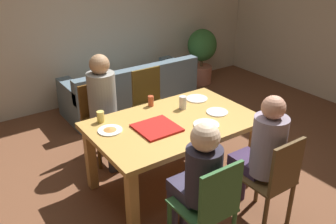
# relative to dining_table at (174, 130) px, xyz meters

# --- Properties ---
(ground_plane) EXTENTS (20.00, 20.00, 0.00)m
(ground_plane) POSITION_rel_dining_table_xyz_m (0.00, 0.00, -0.65)
(ground_plane) COLOR brown
(back_wall) EXTENTS (6.83, 0.12, 2.92)m
(back_wall) POSITION_rel_dining_table_xyz_m (0.00, 2.64, 0.81)
(back_wall) COLOR beige
(back_wall) RESTS_ON ground
(side_wall_right) EXTENTS (0.12, 4.49, 2.92)m
(side_wall_right) POSITION_rel_dining_table_xyz_m (3.41, 0.79, 0.81)
(side_wall_right) COLOR beige
(side_wall_right) RESTS_ON ground
(dining_table) EXTENTS (1.65, 1.04, 0.75)m
(dining_table) POSITION_rel_dining_table_xyz_m (0.00, 0.00, 0.00)
(dining_table) COLOR #BE9045
(dining_table) RESTS_ON ground
(chair_0) EXTENTS (0.41, 0.45, 0.88)m
(chair_0) POSITION_rel_dining_table_xyz_m (-0.35, 0.98, -0.17)
(chair_0) COLOR brown
(chair_0) RESTS_ON ground
(person_0) EXTENTS (0.32, 0.53, 1.27)m
(person_0) POSITION_rel_dining_table_xyz_m (-0.35, 0.84, 0.10)
(person_0) COLOR #2F2F39
(person_0) RESTS_ON ground
(chair_1) EXTENTS (0.39, 0.45, 0.92)m
(chair_1) POSITION_rel_dining_table_xyz_m (0.34, -1.00, -0.14)
(chair_1) COLOR brown
(chair_1) RESTS_ON ground
(person_1) EXTENTS (0.29, 0.52, 1.26)m
(person_1) POSITION_rel_dining_table_xyz_m (0.34, -0.85, 0.08)
(person_1) COLOR #3C2B4A
(person_1) RESTS_ON ground
(chair_2) EXTENTS (0.42, 0.43, 0.93)m
(chair_2) POSITION_rel_dining_table_xyz_m (-0.35, -0.98, -0.12)
(chair_2) COLOR #356634
(chair_2) RESTS_ON ground
(person_2) EXTENTS (0.29, 0.50, 1.20)m
(person_2) POSITION_rel_dining_table_xyz_m (-0.35, -0.82, 0.06)
(person_2) COLOR #3D374E
(person_2) RESTS_ON ground
(chair_3) EXTENTS (0.42, 0.42, 0.93)m
(chair_3) POSITION_rel_dining_table_xyz_m (0.34, 0.96, -0.15)
(chair_3) COLOR #564017
(chair_3) RESTS_ON ground
(pizza_box_0) EXTENTS (0.38, 0.38, 0.02)m
(pizza_box_0) POSITION_rel_dining_table_xyz_m (-0.23, -0.04, 0.11)
(pizza_box_0) COLOR #B21B16
(pizza_box_0) RESTS_ON dining_table
(plate_0) EXTENTS (0.24, 0.24, 0.01)m
(plate_0) POSITION_rel_dining_table_xyz_m (0.53, 0.30, 0.11)
(plate_0) COLOR white
(plate_0) RESTS_ON dining_table
(plate_1) EXTENTS (0.25, 0.25, 0.01)m
(plate_1) POSITION_rel_dining_table_xyz_m (0.21, -0.25, 0.11)
(plate_1) COLOR white
(plate_1) RESTS_ON dining_table
(plate_2) EXTENTS (0.23, 0.23, 0.03)m
(plate_2) POSITION_rel_dining_table_xyz_m (-0.61, 0.18, 0.11)
(plate_2) COLOR white
(plate_2) RESTS_ON dining_table
(plate_3) EXTENTS (0.23, 0.23, 0.01)m
(plate_3) POSITION_rel_dining_table_xyz_m (0.49, -0.09, 0.11)
(plate_3) COLOR white
(plate_3) RESTS_ON dining_table
(drinking_glass_0) EXTENTS (0.07, 0.07, 0.11)m
(drinking_glass_0) POSITION_rel_dining_table_xyz_m (-0.60, 0.40, 0.16)
(drinking_glass_0) COLOR #E1C95E
(drinking_glass_0) RESTS_ON dining_table
(drinking_glass_1) EXTENTS (0.06, 0.06, 0.11)m
(drinking_glass_1) POSITION_rel_dining_table_xyz_m (0.01, 0.44, 0.16)
(drinking_glass_1) COLOR #B5482A
(drinking_glass_1) RESTS_ON dining_table
(drinking_glass_2) EXTENTS (0.08, 0.08, 0.14)m
(drinking_glass_2) POSITION_rel_dining_table_xyz_m (0.25, 0.19, 0.17)
(drinking_glass_2) COLOR silver
(drinking_glass_2) RESTS_ON dining_table
(couch) EXTENTS (1.98, 0.80, 0.74)m
(couch) POSITION_rel_dining_table_xyz_m (0.57, 1.92, -0.38)
(couch) COLOR slate
(couch) RESTS_ON ground
(potted_plant) EXTENTS (0.51, 0.51, 0.97)m
(potted_plant) POSITION_rel_dining_table_xyz_m (2.17, 2.19, -0.08)
(potted_plant) COLOR #B96B52
(potted_plant) RESTS_ON ground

